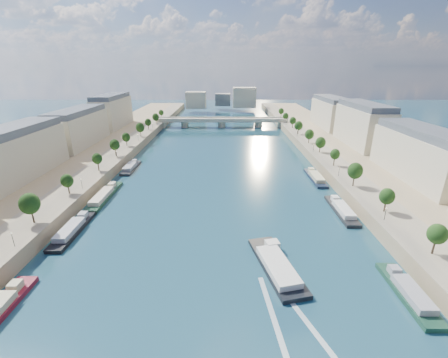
{
  "coord_description": "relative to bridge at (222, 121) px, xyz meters",
  "views": [
    {
      "loc": [
        3.24,
        -37.46,
        49.77
      ],
      "look_at": [
        2.68,
        81.07,
        5.0
      ],
      "focal_mm": 24.0,
      "sensor_mm": 36.0,
      "label": 1
    }
  ],
  "objects": [
    {
      "name": "moored_barges_left",
      "position": [
        -45.5,
        -178.59,
        -4.24
      ],
      "size": [
        5.0,
        152.65,
        3.6
      ],
      "color": "#1D2A40",
      "rests_on": "ground"
    },
    {
      "name": "pave_left",
      "position": [
        -57.0,
        -122.14,
        -0.03
      ],
      "size": [
        14.0,
        520.0,
        0.1
      ],
      "primitive_type": "cube",
      "color": "gray",
      "rests_on": "quay_left"
    },
    {
      "name": "tour_barge",
      "position": [
        16.68,
        -194.31,
        -4.15
      ],
      "size": [
        13.02,
        26.76,
        3.64
      ],
      "rotation": [
        0.0,
        0.0,
        0.23
      ],
      "color": "black",
      "rests_on": "ground"
    },
    {
      "name": "skyline",
      "position": [
        3.19,
        97.38,
        9.57
      ],
      "size": [
        79.0,
        42.0,
        22.0
      ],
      "color": "beige",
      "rests_on": "ground"
    },
    {
      "name": "trees_left",
      "position": [
        -55.0,
        -120.14,
        5.39
      ],
      "size": [
        4.8,
        268.8,
        8.26
      ],
      "color": "#382B1E",
      "rests_on": "ground"
    },
    {
      "name": "quay_left",
      "position": [
        -72.0,
        -122.14,
        -2.58
      ],
      "size": [
        44.0,
        520.0,
        5.0
      ],
      "primitive_type": "cube",
      "color": "#9E8460",
      "rests_on": "ground"
    },
    {
      "name": "moored_barges_right",
      "position": [
        45.5,
        -181.57,
        -4.24
      ],
      "size": [
        5.0,
        132.05,
        3.6
      ],
      "color": "black",
      "rests_on": "ground"
    },
    {
      "name": "quay_right",
      "position": [
        72.0,
        -122.14,
        -2.58
      ],
      "size": [
        44.0,
        520.0,
        5.0
      ],
      "primitive_type": "cube",
      "color": "#9E8460",
      "rests_on": "ground"
    },
    {
      "name": "buildings_right",
      "position": [
        85.0,
        -110.14,
        11.37
      ],
      "size": [
        16.0,
        226.0,
        23.2
      ],
      "color": "beige",
      "rests_on": "ground"
    },
    {
      "name": "trees_right",
      "position": [
        55.0,
        -112.14,
        5.39
      ],
      "size": [
        4.8,
        268.8,
        8.26
      ],
      "color": "#382B1E",
      "rests_on": "ground"
    },
    {
      "name": "lamps_right",
      "position": [
        52.5,
        -117.14,
        2.7
      ],
      "size": [
        0.36,
        200.36,
        4.28
      ],
      "color": "black",
      "rests_on": "ground"
    },
    {
      "name": "bridge",
      "position": [
        0.0,
        0.0,
        0.0
      ],
      "size": [
        112.0,
        12.0,
        8.15
      ],
      "color": "#C1B79E",
      "rests_on": "ground"
    },
    {
      "name": "lamps_left",
      "position": [
        -52.5,
        -132.14,
        2.7
      ],
      "size": [
        0.36,
        200.36,
        4.28
      ],
      "color": "black",
      "rests_on": "ground"
    },
    {
      "name": "ground",
      "position": [
        0.0,
        -122.14,
        -5.08
      ],
      "size": [
        700.0,
        700.0,
        0.0
      ],
      "primitive_type": "plane",
      "color": "#0D333B",
      "rests_on": "ground"
    },
    {
      "name": "wake",
      "position": [
        16.68,
        -210.96,
        -5.06
      ],
      "size": [
        13.42,
        25.98,
        0.04
      ],
      "color": "silver",
      "rests_on": "ground"
    },
    {
      "name": "buildings_left",
      "position": [
        -85.0,
        -110.14,
        11.37
      ],
      "size": [
        16.0,
        226.0,
        23.2
      ],
      "color": "beige",
      "rests_on": "ground"
    },
    {
      "name": "pave_right",
      "position": [
        57.0,
        -122.14,
        -0.03
      ],
      "size": [
        14.0,
        520.0,
        0.1
      ],
      "primitive_type": "cube",
      "color": "gray",
      "rests_on": "quay_right"
    }
  ]
}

